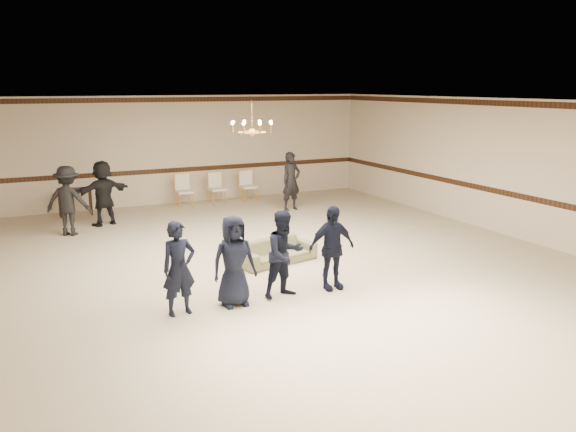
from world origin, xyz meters
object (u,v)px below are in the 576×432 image
adult_right (291,181)px  banquet_chair_right (248,186)px  settee (276,251)px  adult_mid (103,193)px  boy_d (332,248)px  boy_a (179,268)px  boy_b (234,261)px  console_table (75,202)px  adult_left (68,201)px  boy_c (285,254)px  banquet_chair_left (184,191)px  chandelier (252,116)px  banquet_chair_mid (217,189)px

adult_right → banquet_chair_right: size_ratio=1.76×
settee → adult_mid: adult_mid is taller
boy_d → boy_a: bearing=-179.7°
boy_b → console_table: size_ratio=1.66×
boy_b → adult_mid: adult_mid is taller
adult_mid → adult_left: bearing=19.1°
adult_mid → adult_right: (5.10, -0.40, 0.00)m
boy_b → boy_c: bearing=-0.2°
boy_c → banquet_chair_left: 7.94m
banquet_chair_left → banquet_chair_right: same height
boy_c → adult_left: size_ratio=0.89×
boy_a → settee: boy_a is taller
boy_a → console_table: size_ratio=1.66×
adult_right → boy_a: bearing=-139.7°
boy_a → console_table: (-0.71, 8.12, -0.37)m
adult_mid → banquet_chair_left: 2.79m
adult_mid → console_table: 1.64m
adult_right → banquet_chair_right: (-0.65, 1.68, -0.36)m
chandelier → boy_b: size_ratio=0.63×
adult_left → settee: bearing=158.6°
adult_left → adult_right: (6.00, 0.30, 0.00)m
adult_mid → banquet_chair_right: 4.64m
banquet_chair_right → boy_c: bearing=-107.9°
settee → adult_left: bearing=117.0°
boy_b → adult_right: bearing=56.9°
settee → adult_left: (-3.52, 4.14, 0.59)m
adult_right → boy_c: bearing=-128.0°
boy_a → adult_right: (4.94, 6.24, 0.09)m
adult_left → adult_right: size_ratio=1.00×
adult_right → banquet_chair_mid: (-1.65, 1.68, -0.36)m
adult_right → console_table: bearing=150.3°
banquet_chair_right → console_table: bearing=177.2°
adult_right → banquet_chair_left: (-2.65, 1.68, -0.36)m
adult_right → console_table: 5.97m
boy_a → adult_right: size_ratio=0.89×
settee → banquet_chair_right: banquet_chair_right is taller
adult_mid → banquet_chair_left: (2.45, 1.28, -0.36)m
adult_right → boy_d: bearing=-121.1°
banquet_chair_mid → settee: bearing=-102.4°
banquet_chair_mid → console_table: size_ratio=1.06×
adult_left → chandelier: bearing=164.3°
boy_a → adult_mid: adult_mid is taller
adult_left → adult_mid: size_ratio=1.00×
banquet_chair_mid → console_table: (-4.00, 0.20, -0.10)m
adult_mid → boy_c: bearing=87.7°
banquet_chair_right → console_table: (-5.00, 0.20, -0.10)m
boy_c → console_table: boy_c is taller
chandelier → boy_a: chandelier is taller
adult_mid → banquet_chair_mid: 3.70m
boy_d → banquet_chair_mid: size_ratio=1.57×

